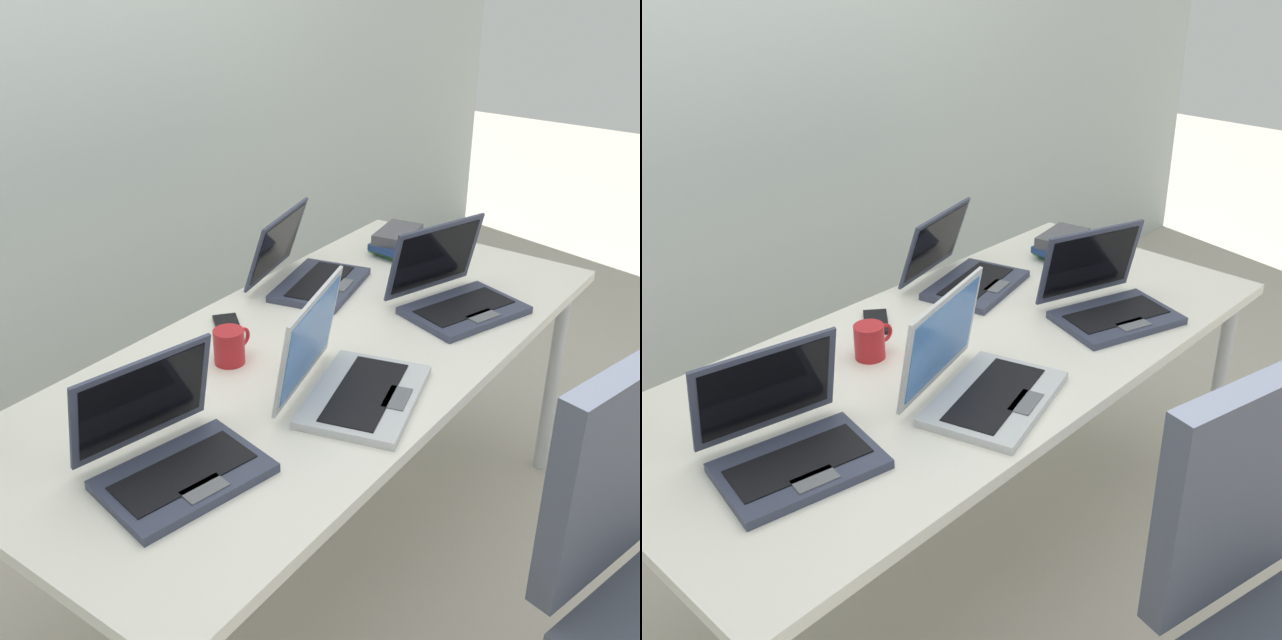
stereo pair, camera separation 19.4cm
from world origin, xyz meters
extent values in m
plane|color=#B7AD9E|center=(0.00, 0.00, 0.00)|extent=(12.00, 12.00, 0.00)
cube|color=#B2BCB7|center=(0.00, 1.10, 1.30)|extent=(6.00, 0.12, 2.60)
cube|color=silver|center=(0.00, 0.00, 0.72)|extent=(1.80, 0.80, 0.03)
cylinder|color=#B2B5BA|center=(0.84, -0.34, 0.35)|extent=(0.04, 0.04, 0.71)
cylinder|color=#B2B5BA|center=(0.84, 0.34, 0.35)|extent=(0.04, 0.04, 0.71)
cube|color=#33384C|center=(0.30, 0.22, 0.75)|extent=(0.35, 0.28, 0.02)
cube|color=black|center=(0.30, 0.22, 0.76)|extent=(0.29, 0.18, 0.00)
cube|color=#595B60|center=(0.31, 0.15, 0.76)|extent=(0.09, 0.07, 0.00)
cube|color=#33384C|center=(0.26, 0.35, 0.86)|extent=(0.31, 0.15, 0.20)
cube|color=black|center=(0.26, 0.35, 0.86)|extent=(0.28, 0.12, 0.17)
cube|color=#33384C|center=(0.39, -0.21, 0.75)|extent=(0.37, 0.30, 0.02)
cube|color=black|center=(0.39, -0.21, 0.76)|extent=(0.30, 0.20, 0.00)
cube|color=#595B60|center=(0.37, -0.27, 0.76)|extent=(0.10, 0.07, 0.00)
cube|color=#33384C|center=(0.44, -0.08, 0.86)|extent=(0.31, 0.16, 0.21)
cube|color=black|center=(0.43, -0.09, 0.87)|extent=(0.28, 0.13, 0.18)
cube|color=#33384C|center=(-0.58, -0.10, 0.75)|extent=(0.34, 0.27, 0.02)
cube|color=black|center=(-0.58, -0.10, 0.76)|extent=(0.29, 0.17, 0.00)
cube|color=#595B60|center=(-0.59, -0.17, 0.76)|extent=(0.09, 0.06, 0.00)
cube|color=#33384C|center=(-0.56, 0.03, 0.86)|extent=(0.31, 0.12, 0.21)
cube|color=black|center=(-0.56, 0.02, 0.86)|extent=(0.28, 0.10, 0.17)
cube|color=#B7BABC|center=(-0.13, -0.22, 0.75)|extent=(0.38, 0.31, 0.02)
cube|color=black|center=(-0.13, -0.22, 0.76)|extent=(0.32, 0.20, 0.00)
cube|color=#595B60|center=(-0.11, -0.30, 0.76)|extent=(0.10, 0.07, 0.00)
cube|color=#B7BABC|center=(-0.17, -0.10, 0.87)|extent=(0.33, 0.14, 0.23)
cube|color=#3F72BF|center=(-0.17, -0.10, 0.87)|extent=(0.30, 0.12, 0.19)
ellipsoid|color=black|center=(-0.44, 0.11, 0.76)|extent=(0.10, 0.11, 0.03)
cube|color=black|center=(-0.06, 0.26, 0.74)|extent=(0.14, 0.15, 0.01)
cube|color=#336638|center=(0.69, 0.16, 0.75)|extent=(0.20, 0.19, 0.02)
cube|color=navy|center=(0.67, 0.17, 0.77)|extent=(0.20, 0.14, 0.02)
cube|color=#4C4C51|center=(0.67, 0.18, 0.80)|extent=(0.19, 0.14, 0.03)
cylinder|color=#B21E23|center=(-0.19, 0.14, 0.78)|extent=(0.08, 0.08, 0.09)
torus|color=#B21E23|center=(-0.14, 0.14, 0.79)|extent=(0.05, 0.01, 0.05)
cube|color=#474C5B|center=(-0.03, -0.76, 0.73)|extent=(0.42, 0.16, 0.48)
camera|label=1|loc=(-1.39, -1.02, 1.70)|focal=43.68mm
camera|label=2|loc=(-1.27, -1.17, 1.70)|focal=43.68mm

